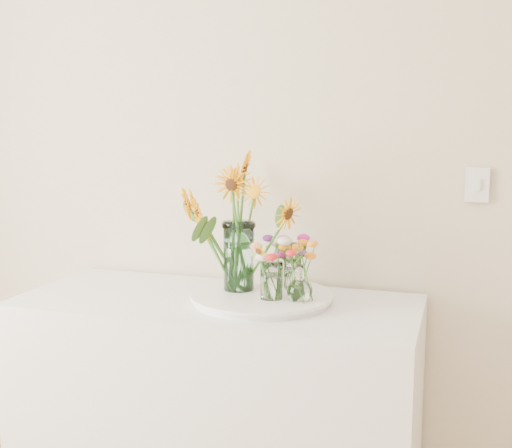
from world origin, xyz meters
name	(u,v)px	position (x,y,z in m)	size (l,w,h in m)	color
counter	(217,420)	(-0.21, 1.93, 0.45)	(1.40, 0.60, 0.90)	white
tray	(261,298)	(-0.05, 1.95, 0.91)	(0.47, 0.47, 0.03)	white
mason_jar	(239,256)	(-0.14, 1.98, 1.05)	(0.11, 0.11, 0.25)	#BEF4EF
sunflower_bouquet	(239,223)	(-0.14, 1.98, 1.17)	(0.67, 0.67, 0.48)	#FFA205
small_vase_a	(272,281)	(0.00, 1.90, 0.99)	(0.08, 0.08, 0.13)	white
wildflower_posy_a	(272,268)	(0.00, 1.90, 1.03)	(0.17, 0.17, 0.22)	orange
small_vase_b	(300,284)	(0.10, 1.90, 0.99)	(0.09, 0.09, 0.12)	white
wildflower_posy_b	(300,270)	(0.10, 1.90, 1.03)	(0.19, 0.19, 0.21)	orange
small_vase_c	(292,274)	(0.03, 2.06, 0.98)	(0.06, 0.06, 0.11)	white
wildflower_posy_c	(293,261)	(0.03, 2.06, 1.02)	(0.17, 0.17, 0.20)	orange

